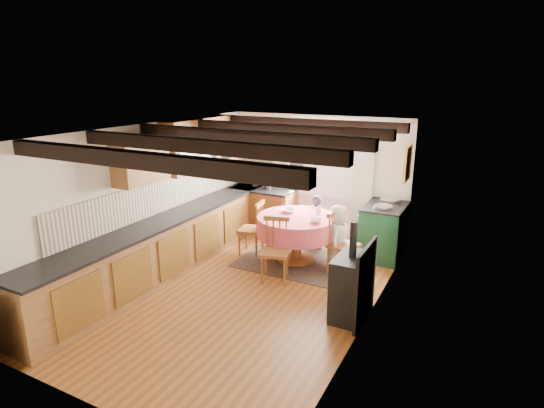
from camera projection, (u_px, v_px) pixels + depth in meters
The scene contains 40 objects.
floor at pixel (248, 291), 6.54m from camera, with size 3.60×5.50×0.00m, color #A05823.
ceiling at pixel (245, 130), 5.87m from camera, with size 3.60×5.50×0.00m, color white.
wall_back at pixel (317, 177), 8.55m from camera, with size 3.60×0.00×2.40m, color silver.
wall_front at pixel (89, 298), 3.86m from camera, with size 3.60×0.00×2.40m, color silver.
wall_left at pixel (150, 199), 7.00m from camera, with size 0.00×5.50×2.40m, color silver.
wall_right at pixel (371, 234), 5.41m from camera, with size 0.00×5.50×2.40m, color silver.
beam_a at pixel (139, 160), 4.19m from camera, with size 3.60×0.16×0.16m, color black.
beam_b at pixel (201, 146), 5.04m from camera, with size 3.60×0.16×0.16m, color black.
beam_c at pixel (245, 136), 5.90m from camera, with size 3.60×0.16×0.16m, color black.
beam_d at pixel (278, 129), 6.75m from camera, with size 3.60×0.16×0.16m, color black.
beam_e at pixel (303, 123), 7.61m from camera, with size 3.60×0.16×0.16m, color black.
splash_left at pixel (163, 195), 7.24m from camera, with size 0.02×4.50×0.55m, color beige.
splash_back at pixel (272, 172), 8.98m from camera, with size 1.40×0.02×0.55m, color beige.
base_cabinet_left at pixel (167, 246), 7.08m from camera, with size 0.60×5.30×0.88m, color olive.
base_cabinet_back at pixel (263, 211), 8.97m from camera, with size 1.30×0.60×0.88m, color olive.
worktop_left at pixel (166, 220), 6.94m from camera, with size 0.64×5.30×0.04m, color black.
worktop_back at pixel (263, 189), 8.83m from camera, with size 1.30×0.64×0.04m, color black.
wall_cabinet_glass at pixel (201, 144), 7.74m from camera, with size 0.34×1.80×0.90m, color olive.
wall_cabinet_solid at pixel (141, 160), 6.47m from camera, with size 0.34×0.90×0.70m, color olive.
window_frame at pixel (323, 157), 8.39m from camera, with size 1.34×0.03×1.54m, color white.
window_pane at pixel (323, 157), 8.39m from camera, with size 1.20×0.01×1.40m, color white.
curtain_left at pixel (281, 179), 8.83m from camera, with size 0.35×0.10×2.10m, color beige.
curtain_right at pixel (363, 188), 8.08m from camera, with size 0.35×0.10×2.10m, color beige.
curtain_rod at pixel (322, 126), 8.15m from camera, with size 0.03×0.03×2.00m, color black.
wall_picture at pixel (408, 164), 7.25m from camera, with size 0.04×0.50×0.60m, color gold.
wall_plate at pixel (372, 156), 7.93m from camera, with size 0.30×0.30×0.02m, color silver.
rug at pixel (296, 261), 7.60m from camera, with size 1.89×1.47×0.01m, color brown.
dining_table at pixel (296, 239), 7.48m from camera, with size 1.36×1.36×0.82m, color #CC5C84, non-canonical shape.
chair_near at pixel (275, 250), 6.76m from camera, with size 0.43×0.45×1.00m, color #9A6530, non-canonical shape.
chair_left at pixel (251, 228), 7.82m from camera, with size 0.42×0.44×0.98m, color #9A6530, non-canonical shape.
chair_right at pixel (343, 243), 7.02m from camera, with size 0.44×0.46×1.02m, color #9A6530, non-canonical shape.
aga_range at pixel (384, 230), 7.71m from camera, with size 0.68×1.05×0.97m, color #164327, non-canonical shape.
cast_iron_stove at pixel (352, 271), 5.65m from camera, with size 0.40×0.67×1.34m, color black, non-canonical shape.
child_far at pixel (316, 222), 8.06m from camera, with size 0.38×0.25×1.03m, color #2D2C42.
child_right at pixel (338, 238), 7.14m from camera, with size 0.54×0.35×1.11m, color silver.
bowl_a at pixel (288, 211), 7.59m from camera, with size 0.24×0.24×0.06m, color silver.
bowl_b at pixel (315, 221), 7.05m from camera, with size 0.19×0.19×0.06m, color silver.
cup at pixel (318, 210), 7.55m from camera, with size 0.11×0.11×0.10m, color silver.
canister_tall at pixel (255, 181), 8.95m from camera, with size 0.14×0.14×0.23m, color #262628.
canister_wide at pixel (268, 184), 8.75m from camera, with size 0.17×0.17×0.19m, color #262628.
Camera 1 is at (3.03, -5.10, 3.07)m, focal length 28.81 mm.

